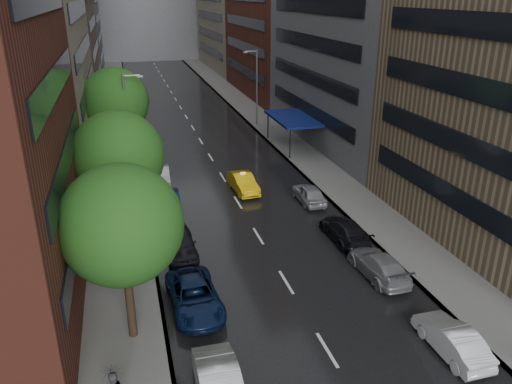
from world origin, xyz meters
TOP-DOWN VIEW (x-y plane):
  - road at (0.00, 50.00)m, footprint 14.00×140.00m
  - sidewalk_left at (-9.00, 50.00)m, footprint 4.00×140.00m
  - sidewalk_right at (9.00, 50.00)m, footprint 4.00×140.00m
  - tree_near at (-8.60, 7.28)m, footprint 5.47×5.47m
  - tree_mid at (-8.60, 16.89)m, footprint 5.61×5.61m
  - tree_far at (-8.60, 32.39)m, footprint 5.88×5.88m
  - taxi at (0.96, 24.23)m, footprint 1.92×4.68m
  - parked_cars_left at (-5.40, 13.30)m, footprint 2.70×30.53m
  - parked_cars_right at (5.40, 11.88)m, footprint 2.18×22.58m
  - street_lamp_left at (-7.72, 30.00)m, footprint 1.74×0.22m
  - street_lamp_right at (7.72, 45.00)m, footprint 1.74×0.22m
  - awning at (8.98, 35.00)m, footprint 4.00×8.00m

SIDE VIEW (x-z plane):
  - road at x=0.00m, z-range 0.00..0.01m
  - sidewalk_left at x=-9.00m, z-range 0.00..0.15m
  - sidewalk_right at x=9.00m, z-range 0.00..0.15m
  - parked_cars_right at x=5.40m, z-range -0.01..1.45m
  - taxi at x=0.96m, z-range 0.00..1.51m
  - parked_cars_left at x=-5.40m, z-range -0.04..1.55m
  - awning at x=8.98m, z-range 1.57..4.70m
  - street_lamp_left at x=-7.72m, z-range 0.39..9.39m
  - street_lamp_right at x=7.72m, z-range 0.39..9.39m
  - tree_near at x=-8.60m, z-range 1.61..10.32m
  - tree_mid at x=-8.60m, z-range 1.65..10.58m
  - tree_far at x=-8.60m, z-range 1.73..11.10m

